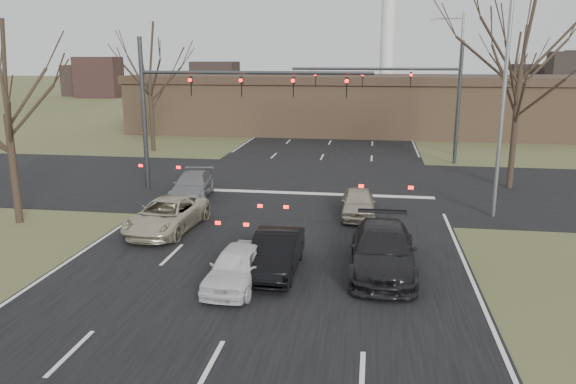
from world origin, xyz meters
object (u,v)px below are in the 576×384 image
(mast_arm_far, at_px, (415,87))
(streetlight_right_near, at_px, (500,90))
(building, at_px, (358,104))
(mast_arm_near, at_px, (203,95))
(streetlight_right_far, at_px, (457,77))
(car_grey_ahead, at_px, (193,186))
(car_silver_suv, at_px, (167,215))
(car_white_sedan, at_px, (237,266))
(car_black_hatch, at_px, (276,253))
(car_silver_ahead, at_px, (358,203))
(car_charcoal_sedan, at_px, (383,250))

(mast_arm_far, relative_size, streetlight_right_near, 1.11)
(building, xyz_separation_m, streetlight_right_near, (6.82, -28.00, 2.92))
(mast_arm_near, height_order, mast_arm_far, same)
(streetlight_right_far, height_order, car_grey_ahead, streetlight_right_far)
(car_silver_suv, bearing_deg, car_white_sedan, -46.18)
(building, distance_m, streetlight_right_far, 13.53)
(streetlight_right_near, bearing_deg, streetlight_right_far, 88.32)
(building, height_order, mast_arm_far, mast_arm_far)
(streetlight_right_far, height_order, car_black_hatch, streetlight_right_far)
(mast_arm_near, relative_size, car_black_hatch, 2.94)
(car_black_hatch, xyz_separation_m, car_grey_ahead, (-5.90, 9.32, -0.04))
(building, bearing_deg, car_silver_suv, -101.75)
(car_silver_suv, relative_size, car_silver_ahead, 1.30)
(car_grey_ahead, xyz_separation_m, car_silver_ahead, (8.40, -2.17, -0.01))
(car_white_sedan, bearing_deg, mast_arm_far, 76.75)
(building, height_order, streetlight_right_near, streetlight_right_near)
(mast_arm_near, height_order, car_black_hatch, mast_arm_near)
(car_white_sedan, bearing_deg, streetlight_right_far, 72.95)
(car_grey_ahead, bearing_deg, building, 67.67)
(mast_arm_far, bearing_deg, mast_arm_near, -138.78)
(car_white_sedan, bearing_deg, mast_arm_near, 114.44)
(mast_arm_far, relative_size, car_silver_suv, 2.32)
(building, relative_size, car_silver_ahead, 11.45)
(streetlight_right_near, height_order, car_black_hatch, streetlight_right_near)
(streetlight_right_near, relative_size, car_white_sedan, 2.71)
(mast_arm_far, height_order, car_white_sedan, mast_arm_far)
(streetlight_right_far, xyz_separation_m, car_grey_ahead, (-14.73, -15.71, -4.95))
(car_black_hatch, xyz_separation_m, car_silver_ahead, (2.50, 7.15, -0.05))
(car_black_hatch, bearing_deg, mast_arm_far, 74.78)
(streetlight_right_near, bearing_deg, mast_arm_far, 101.47)
(streetlight_right_near, height_order, car_charcoal_sedan, streetlight_right_near)
(car_charcoal_sedan, xyz_separation_m, car_silver_ahead, (-1.00, 6.60, -0.13))
(mast_arm_far, xyz_separation_m, car_charcoal_sedan, (-2.18, -20.48, -4.26))
(car_white_sedan, relative_size, car_silver_ahead, 1.00)
(car_white_sedan, height_order, car_charcoal_sedan, car_charcoal_sedan)
(car_silver_suv, height_order, car_grey_ahead, car_silver_suv)
(building, distance_m, car_grey_ahead, 27.79)
(building, distance_m, mast_arm_far, 15.75)
(car_grey_ahead, relative_size, car_silver_ahead, 1.19)
(building, xyz_separation_m, car_black_hatch, (-1.50, -36.03, -1.99))
(building, xyz_separation_m, car_grey_ahead, (-7.40, -26.71, -2.03))
(mast_arm_far, relative_size, car_grey_ahead, 2.53)
(car_silver_ahead, bearing_deg, mast_arm_near, 152.54)
(car_grey_ahead, bearing_deg, car_silver_suv, -89.50)
(mast_arm_near, bearing_deg, mast_arm_far, 41.22)
(mast_arm_near, distance_m, car_charcoal_sedan, 14.61)
(mast_arm_far, bearing_deg, car_grey_ahead, -134.70)
(building, xyz_separation_m, car_white_sedan, (-2.50, -37.31, -2.04))
(building, bearing_deg, mast_arm_far, -74.42)
(building, height_order, car_white_sedan, building)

